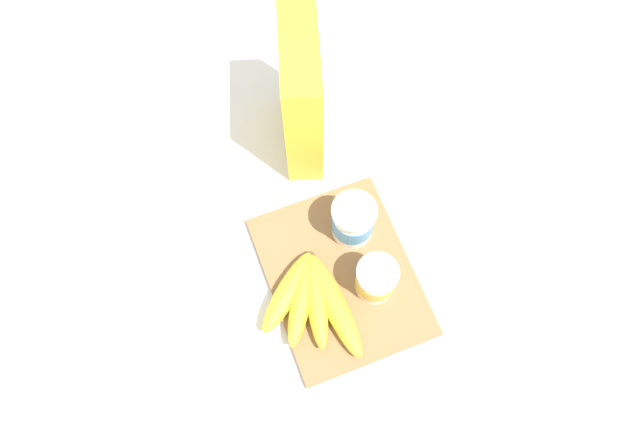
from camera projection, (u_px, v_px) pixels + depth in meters
ground_plane at (341, 277)px, 1.02m from camera, size 2.40×2.40×0.00m
cutting_board at (341, 276)px, 1.02m from camera, size 0.31×0.24×0.01m
cereal_box at (302, 97)px, 1.01m from camera, size 0.19×0.11×0.27m
yogurt_cup_front at (353, 221)px, 1.00m from camera, size 0.08×0.08×0.09m
yogurt_cup_back at (376, 279)px, 0.97m from camera, size 0.07×0.07×0.08m
banana_bunch at (312, 300)px, 0.98m from camera, size 0.20×0.16×0.04m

